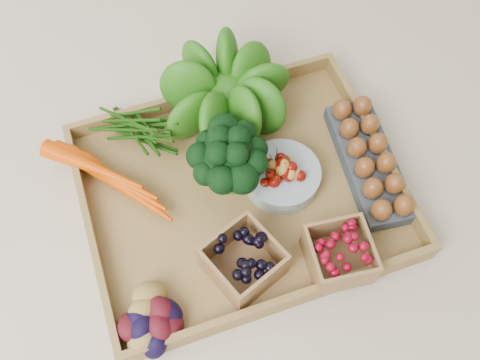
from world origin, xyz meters
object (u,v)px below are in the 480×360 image
object	(u,v)px
cherry_bowl	(282,176)
tray	(240,194)
egg_carton	(368,163)
broccoli	(229,170)

from	to	relation	value
cherry_bowl	tray	bearing A→B (deg)	177.26
egg_carton	tray	bearing A→B (deg)	179.74
broccoli	cherry_bowl	distance (m)	0.10
broccoli	egg_carton	size ratio (longest dim) A/B	0.55
broccoli	egg_carton	world-z (taller)	broccoli
tray	broccoli	distance (m)	0.07
tray	cherry_bowl	distance (m)	0.08
tray	egg_carton	xyz separation A→B (m)	(0.24, -0.03, 0.02)
tray	broccoli	bearing A→B (deg)	123.22
tray	egg_carton	distance (m)	0.24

